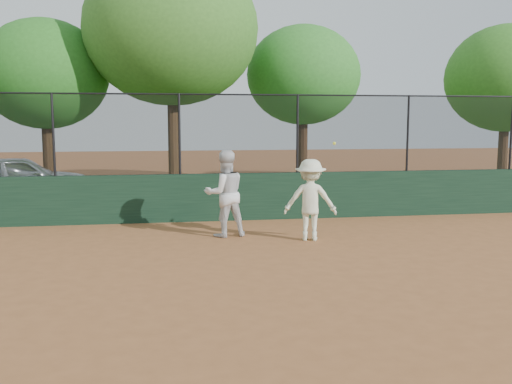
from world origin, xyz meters
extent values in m
plane|color=#995B31|center=(0.00, 0.00, 0.00)|extent=(80.00, 80.00, 0.00)
cube|color=#16311F|center=(0.00, 6.00, 0.60)|extent=(26.00, 0.20, 1.20)
cube|color=#335019|center=(0.00, 12.00, 0.00)|extent=(36.00, 12.00, 0.01)
imported|color=silver|center=(-5.42, 10.58, 0.73)|extent=(4.54, 2.55, 1.46)
imported|color=silver|center=(0.40, 4.00, 0.95)|extent=(1.05, 0.89, 1.90)
imported|color=silver|center=(2.15, 3.31, 0.86)|extent=(1.25, 0.92, 1.73)
sphere|color=yellow|center=(2.56, 2.99, 2.07)|extent=(0.07, 0.07, 0.07)
cube|color=black|center=(0.00, 6.00, 2.20)|extent=(26.00, 0.02, 2.00)
cylinder|color=black|center=(0.00, 6.00, 3.18)|extent=(26.00, 0.04, 0.04)
cylinder|color=black|center=(-3.50, 6.00, 2.20)|extent=(0.06, 0.06, 2.00)
cylinder|color=black|center=(-0.50, 6.00, 2.20)|extent=(0.06, 0.06, 2.00)
cylinder|color=black|center=(2.50, 6.00, 2.20)|extent=(0.06, 0.06, 2.00)
cylinder|color=black|center=(5.50, 6.00, 2.20)|extent=(0.06, 0.06, 2.00)
cylinder|color=black|center=(8.50, 6.00, 2.20)|extent=(0.06, 0.06, 2.00)
cylinder|color=#3C2714|center=(-4.75, 11.89, 1.22)|extent=(0.36, 0.36, 2.44)
ellipsoid|color=#24631C|center=(-4.75, 11.89, 4.07)|extent=(4.23, 3.84, 3.65)
cylinder|color=#472E19|center=(-0.56, 11.12, 1.64)|extent=(0.36, 0.36, 3.28)
ellipsoid|color=#346620|center=(-0.56, 11.12, 5.51)|extent=(5.77, 5.24, 4.98)
cylinder|color=#3B2313|center=(4.38, 12.95, 1.28)|extent=(0.36, 0.36, 2.56)
ellipsoid|color=#2B6D23|center=(4.38, 12.95, 4.23)|extent=(4.31, 3.92, 3.73)
cylinder|color=#432917|center=(11.53, 11.06, 1.16)|extent=(0.36, 0.36, 2.32)
ellipsoid|color=#2D661D|center=(11.53, 11.06, 4.06)|extent=(4.50, 4.09, 3.89)
camera|label=1|loc=(-0.92, -8.31, 2.55)|focal=40.00mm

